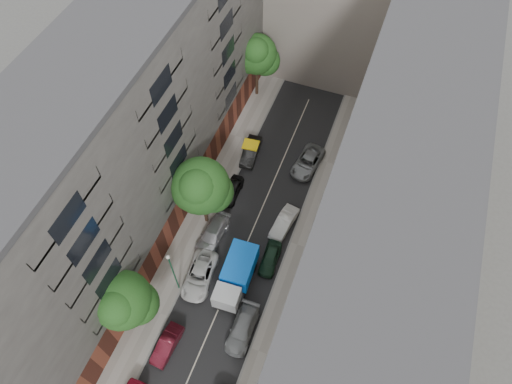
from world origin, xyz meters
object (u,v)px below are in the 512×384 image
at_px(tarp_truck, 236,275).
at_px(car_left_2, 199,275).
at_px(car_left_3, 213,235).
at_px(tree_far, 257,56).
at_px(tree_mid, 201,188).
at_px(lamp_post, 172,269).
at_px(car_right_2, 270,258).
at_px(car_right_4, 308,162).
at_px(tree_near, 124,302).
at_px(car_left_4, 232,190).
at_px(car_right_1, 242,329).
at_px(pedestrian, 320,214).
at_px(car_left_1, 167,345).
at_px(car_right_3, 284,223).
at_px(car_left_5, 251,151).

xyz_separation_m(tarp_truck, car_left_2, (-3.40, -0.89, -0.84)).
xyz_separation_m(car_left_3, tree_far, (-2.93, 20.53, 5.27)).
distance_m(car_left_3, tree_mid, 5.76).
bearing_deg(lamp_post, tree_mid, 93.48).
bearing_deg(car_right_2, car_left_2, -147.01).
bearing_deg(car_right_4, car_right_2, -81.68).
xyz_separation_m(tarp_truck, tree_near, (-6.90, -6.76, 3.65)).
bearing_deg(car_left_4, lamp_post, -93.74).
relative_size(car_right_4, lamp_post, 0.77).
bearing_deg(car_right_1, tree_mid, 128.17).
height_order(tree_far, pedestrian, tree_far).
distance_m(car_right_1, car_right_4, 19.66).
height_order(car_right_4, lamp_post, lamp_post).
bearing_deg(tree_near, tree_far, 90.00).
bearing_deg(car_right_2, car_left_3, 173.65).
height_order(car_left_1, car_right_3, car_right_3).
distance_m(tree_mid, tree_far, 19.07).
height_order(car_left_1, car_left_3, car_left_3).
bearing_deg(tree_mid, car_right_3, 16.85).
distance_m(tarp_truck, tree_mid, 8.62).
xyz_separation_m(car_left_5, tree_far, (-2.70, 9.33, 5.27)).
bearing_deg(car_left_3, car_left_5, 94.84).
relative_size(tree_far, lamp_post, 1.29).
distance_m(car_right_1, tree_near, 10.50).
bearing_deg(car_left_1, tree_near, 169.16).
height_order(car_left_1, car_right_2, car_right_2).
distance_m(car_left_3, tree_near, 11.60).
distance_m(car_left_1, car_right_4, 23.87).
xyz_separation_m(tarp_truck, car_right_3, (2.20, 7.32, -0.88)).
xyz_separation_m(tree_mid, tree_far, (-1.60, 19.00, -0.12)).
xyz_separation_m(tree_mid, pedestrian, (10.63, 4.23, -5.02)).
height_order(car_right_1, car_right_4, car_right_4).
height_order(car_left_3, car_right_2, car_left_3).
bearing_deg(car_right_1, car_left_5, 107.67).
bearing_deg(tree_near, car_left_3, 74.10).
distance_m(tree_far, pedestrian, 19.80).
bearing_deg(car_left_4, car_right_1, -64.77).
xyz_separation_m(car_right_1, car_right_4, (0.00, 19.66, 0.02)).
relative_size(tarp_truck, car_left_4, 1.61).
relative_size(car_left_1, car_right_2, 1.00).
xyz_separation_m(car_left_2, pedestrian, (8.72, 10.17, 0.37)).
xyz_separation_m(car_left_3, car_left_4, (-0.23, 5.60, -0.07)).
bearing_deg(car_left_3, tarp_truck, -37.88).
bearing_deg(car_right_1, car_right_2, 88.92).
xyz_separation_m(car_left_5, lamp_post, (-0.65, -17.18, 3.50)).
bearing_deg(lamp_post, tree_near, -115.53).
distance_m(tarp_truck, car_right_3, 7.70).
bearing_deg(car_left_5, car_right_1, -76.91).
distance_m(car_right_2, pedestrian, 6.91).
xyz_separation_m(car_left_1, pedestrian, (8.72, 16.95, 0.47)).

